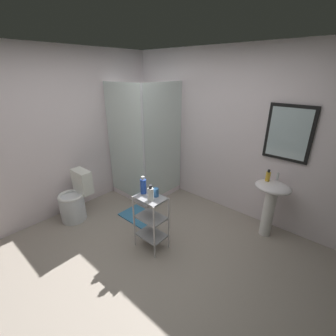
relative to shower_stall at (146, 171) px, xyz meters
name	(u,v)px	position (x,y,z in m)	size (l,w,h in m)	color
ground_plane	(143,263)	(1.22, -1.23, -0.47)	(4.20, 4.20, 0.02)	gray
wall_back	(228,134)	(1.23, 0.62, 0.79)	(4.20, 0.14, 2.50)	white
wall_left	(55,136)	(-0.63, -1.23, 0.79)	(0.10, 4.20, 2.50)	silver
shower_stall	(146,171)	(0.00, 0.00, 0.00)	(0.92, 0.92, 2.00)	white
pedestal_sink	(271,198)	(2.11, 0.29, 0.12)	(0.46, 0.37, 0.81)	white
sink_faucet	(278,176)	(2.11, 0.41, 0.40)	(0.03, 0.03, 0.10)	silver
toilet	(75,200)	(-0.26, -1.27, -0.15)	(0.37, 0.49, 0.76)	white
storage_cart	(151,218)	(1.09, -0.95, -0.03)	(0.38, 0.28, 0.74)	silver
hand_soap_bottle	(268,176)	(2.02, 0.30, 0.41)	(0.06, 0.06, 0.16)	gold
shampoo_bottle_blue	(143,186)	(0.95, -0.93, 0.38)	(0.07, 0.07, 0.23)	#254BB7
lotion_bottle_white	(151,194)	(1.14, -1.00, 0.36)	(0.07, 0.07, 0.20)	white
rinse_cup	(156,192)	(1.12, -0.88, 0.33)	(0.07, 0.07, 0.11)	#3870B2
bath_mat	(139,216)	(0.46, -0.61, -0.45)	(0.60, 0.40, 0.02)	teal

